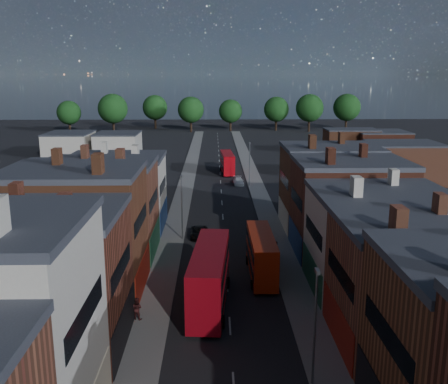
{
  "coord_description": "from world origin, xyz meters",
  "views": [
    {
      "loc": [
        -1.22,
        -29.02,
        19.97
      ],
      "look_at": [
        0.0,
        31.8,
        5.62
      ],
      "focal_mm": 40.0,
      "sensor_mm": 36.0,
      "label": 1
    }
  ],
  "objects_px": {
    "bus_2": "(227,162)",
    "car_3": "(238,181)",
    "bus_1": "(261,254)",
    "ped_3": "(276,249)",
    "car_2": "(199,232)",
    "ped_1": "(137,308)",
    "bus_0": "(210,276)"
  },
  "relations": [
    {
      "from": "bus_0",
      "to": "car_2",
      "type": "distance_m",
      "value": 19.36
    },
    {
      "from": "bus_0",
      "to": "car_3",
      "type": "relative_size",
      "value": 2.81
    },
    {
      "from": "bus_1",
      "to": "bus_2",
      "type": "bearing_deg",
      "value": 91.74
    },
    {
      "from": "bus_2",
      "to": "car_2",
      "type": "distance_m",
      "value": 42.04
    },
    {
      "from": "car_2",
      "to": "ped_1",
      "type": "bearing_deg",
      "value": -102.89
    },
    {
      "from": "car_3",
      "to": "ped_1",
      "type": "height_order",
      "value": "ped_1"
    },
    {
      "from": "bus_0",
      "to": "bus_2",
      "type": "height_order",
      "value": "bus_0"
    },
    {
      "from": "car_2",
      "to": "car_3",
      "type": "relative_size",
      "value": 1.05
    },
    {
      "from": "bus_2",
      "to": "ped_3",
      "type": "xyz_separation_m",
      "value": [
        4.18,
        -48.94,
        -1.31
      ]
    },
    {
      "from": "ped_3",
      "to": "car_2",
      "type": "bearing_deg",
      "value": 47.64
    },
    {
      "from": "car_2",
      "to": "ped_3",
      "type": "relative_size",
      "value": 2.65
    },
    {
      "from": "bus_1",
      "to": "car_2",
      "type": "height_order",
      "value": "bus_1"
    },
    {
      "from": "ped_3",
      "to": "bus_2",
      "type": "bearing_deg",
      "value": 1.66
    },
    {
      "from": "bus_0",
      "to": "car_2",
      "type": "relative_size",
      "value": 2.68
    },
    {
      "from": "car_3",
      "to": "ped_1",
      "type": "distance_m",
      "value": 53.63
    },
    {
      "from": "bus_1",
      "to": "bus_0",
      "type": "bearing_deg",
      "value": -127.94
    },
    {
      "from": "ped_1",
      "to": "bus_2",
      "type": "bearing_deg",
      "value": -78.35
    },
    {
      "from": "bus_0",
      "to": "bus_2",
      "type": "bearing_deg",
      "value": 91.64
    },
    {
      "from": "ped_1",
      "to": "car_3",
      "type": "bearing_deg",
      "value": -81.92
    },
    {
      "from": "bus_1",
      "to": "car_2",
      "type": "xyz_separation_m",
      "value": [
        -6.65,
        12.47,
        -1.73
      ]
    },
    {
      "from": "bus_0",
      "to": "car_3",
      "type": "distance_m",
      "value": 50.28
    },
    {
      "from": "car_3",
      "to": "ped_3",
      "type": "distance_m",
      "value": 38.08
    },
    {
      "from": "bus_1",
      "to": "bus_2",
      "type": "xyz_separation_m",
      "value": [
        -2.0,
        54.22,
        -0.06
      ]
    },
    {
      "from": "ped_1",
      "to": "ped_3",
      "type": "bearing_deg",
      "value": -112.83
    },
    {
      "from": "bus_0",
      "to": "car_3",
      "type": "bearing_deg",
      "value": 88.96
    },
    {
      "from": "ped_1",
      "to": "bus_1",
      "type": "bearing_deg",
      "value": -120.67
    },
    {
      "from": "bus_2",
      "to": "car_3",
      "type": "height_order",
      "value": "bus_2"
    },
    {
      "from": "bus_2",
      "to": "bus_1",
      "type": "bearing_deg",
      "value": -91.41
    },
    {
      "from": "car_2",
      "to": "bus_1",
      "type": "bearing_deg",
      "value": -62.96
    },
    {
      "from": "car_2",
      "to": "ped_1",
      "type": "xyz_separation_m",
      "value": [
        -4.55,
        -21.67,
        0.43
      ]
    },
    {
      "from": "bus_1",
      "to": "ped_3",
      "type": "bearing_deg",
      "value": 67.15
    },
    {
      "from": "car_2",
      "to": "ped_3",
      "type": "distance_m",
      "value": 11.39
    }
  ]
}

